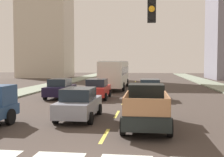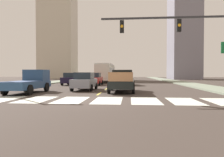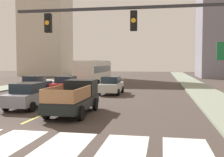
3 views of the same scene
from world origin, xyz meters
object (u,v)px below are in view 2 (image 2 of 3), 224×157
Objects in this scene: sedan_near_left at (127,79)px; traffic_signal_gantry at (197,35)px; sedan_near_right at (71,79)px; city_bus at (106,72)px; sedan_far at (94,79)px; sedan_mid at (85,81)px; pickup_dark at (30,82)px; pickup_stakebed at (122,81)px.

traffic_signal_gantry is (4.84, -14.40, 3.37)m from sedan_near_left.
city_bus is at bearing 68.48° from sedan_near_right.
sedan_near_right is (-3.29, -0.09, 0.00)m from sedan_far.
sedan_near_right is at bearing 111.29° from sedan_mid.
city_bus is at bearing 76.09° from pickup_dark.
traffic_signal_gantry reaches higher than sedan_near_right.
city_bus is 10.14m from sedan_near_right.
traffic_signal_gantry is at bearing -14.02° from pickup_dark.
traffic_signal_gantry reaches higher than sedan_mid.
traffic_signal_gantry is (9.38, -14.22, 3.37)m from sedan_far.
traffic_signal_gantry is (12.87, -2.50, 3.31)m from pickup_dark.
city_bus is 9.97m from sedan_near_left.
traffic_signal_gantry reaches higher than pickup_dark.
pickup_dark is 12.24m from sedan_far.
sedan_near_right is at bearing 179.63° from sedan_near_left.
traffic_signal_gantry reaches higher than sedan_near_left.
sedan_far is (-4.21, 10.02, -0.08)m from pickup_stakebed.
sedan_near_left is (4.54, 0.18, 0.00)m from sedan_far.
pickup_stakebed reaches higher than sedan_near_right.
city_bus is 25.17m from traffic_signal_gantry.
pickup_stakebed is 1.18× the size of sedan_near_left.
sedan_far is (-0.53, -9.24, -1.09)m from city_bus.
city_bus reaches higher than sedan_near_left.
sedan_near_right is 1.00× the size of sedan_near_left.
city_bus is at bearing 102.06° from pickup_stakebed.
sedan_near_left is (3.99, 8.99, 0.00)m from sedan_mid.
pickup_stakebed is 7.43m from traffic_signal_gantry.
sedan_far is at bearing 179.89° from sedan_near_left.
pickup_stakebed is at bearing 9.44° from pickup_dark.
pickup_stakebed is 10.87m from sedan_far.
sedan_far and sedan_near_right have the same top height.
sedan_far is 17.37m from traffic_signal_gantry.
sedan_mid is at bearing -86.56° from sedan_far.
pickup_stakebed is 0.54× the size of traffic_signal_gantry.
pickup_stakebed and pickup_dark have the same top height.
traffic_signal_gantry is (8.85, -23.46, 2.27)m from city_bus.
pickup_stakebed is 19.63m from city_bus.
sedan_far is 1.00× the size of sedan_mid.
sedan_mid and sedan_near_right have the same top height.
city_bus is 2.45× the size of sedan_mid.
sedan_near_left is at bearing 63.62° from sedan_mid.
pickup_dark is 1.18× the size of sedan_near_right.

